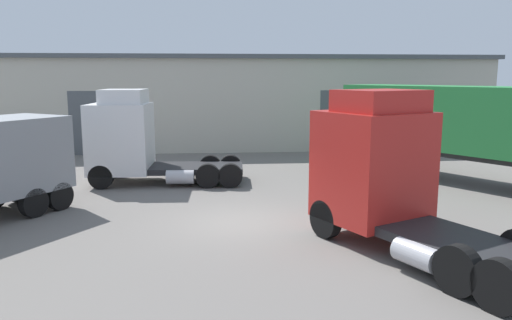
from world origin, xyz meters
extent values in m
plane|color=slate|center=(0.00, 0.00, 0.00)|extent=(60.00, 60.00, 0.00)
cube|color=#B7B2A3|center=(0.00, 18.46, 2.70)|extent=(32.50, 8.92, 5.40)
cube|color=#474C51|center=(0.00, 18.46, 5.53)|extent=(33.00, 9.42, 0.25)
cube|color=#4C5156|center=(-7.15, 14.03, 1.80)|extent=(3.20, 0.08, 3.60)
cube|color=#4C5156|center=(7.15, 14.03, 1.80)|extent=(3.20, 0.08, 3.60)
cube|color=silver|center=(-4.53, 6.14, 1.90)|extent=(2.50, 2.60, 2.83)
cube|color=silver|center=(-4.33, 6.13, 3.59)|extent=(1.77, 2.17, 0.60)
cube|color=black|center=(-5.70, 6.19, 2.46)|extent=(0.17, 2.10, 1.02)
cube|color=#232326|center=(-1.43, 6.01, 0.60)|extent=(3.89, 2.16, 0.24)
cylinder|color=#B2B2B7|center=(-2.07, 5.03, 0.43)|extent=(1.12, 0.61, 0.56)
cylinder|color=black|center=(-5.18, 5.07, 0.48)|extent=(0.98, 0.34, 0.97)
cylinder|color=black|center=(-5.09, 7.26, 0.48)|extent=(0.98, 0.34, 0.97)
cylinder|color=black|center=(-0.97, 4.89, 0.48)|extent=(0.98, 0.34, 0.97)
cylinder|color=black|center=(-0.88, 7.08, 0.48)|extent=(0.98, 0.34, 0.97)
cylinder|color=black|center=(-0.07, 4.85, 0.48)|extent=(0.98, 0.34, 0.97)
cylinder|color=black|center=(0.02, 7.05, 0.48)|extent=(0.98, 0.34, 0.97)
cube|color=#28843D|center=(9.51, 5.19, 2.68)|extent=(7.95, 10.24, 2.66)
cube|color=#232326|center=(9.51, 5.19, 1.23)|extent=(7.32, 9.82, 0.24)
cube|color=#232326|center=(7.12, 7.34, 0.56)|extent=(0.22, 0.22, 1.11)
cube|color=#232326|center=(8.46, 8.22, 0.56)|extent=(0.22, 0.22, 1.11)
cube|color=red|center=(3.55, -1.72, 2.01)|extent=(3.29, 3.24, 2.96)
cube|color=red|center=(3.63, -1.90, 3.77)|extent=(2.62, 2.42, 0.60)
cube|color=black|center=(3.05, -0.66, 2.60)|extent=(1.93, 0.97, 1.07)
cube|color=#232326|center=(4.90, -4.56, 0.65)|extent=(3.48, 4.38, 0.24)
cylinder|color=#B2B2B7|center=(3.74, -4.45, 0.48)|extent=(0.98, 1.23, 0.56)
cylinder|color=black|center=(2.30, -1.64, 0.53)|extent=(0.73, 1.09, 1.07)
cylinder|color=black|center=(4.29, -0.70, 0.53)|extent=(0.73, 1.09, 1.07)
cylinder|color=black|center=(4.14, -5.53, 0.53)|extent=(0.73, 1.09, 1.07)
cylinder|color=black|center=(4.52, -6.34, 0.53)|extent=(0.73, 1.09, 1.07)
cylinder|color=black|center=(-6.45, 1.19, 0.47)|extent=(0.77, 0.95, 0.94)
cylinder|color=black|center=(-5.89, 2.02, 0.47)|extent=(0.77, 0.95, 0.94)
cylinder|color=black|center=(-7.64, 3.19, 0.47)|extent=(0.77, 0.95, 0.94)
camera|label=1|loc=(-0.82, -14.71, 4.43)|focal=35.00mm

